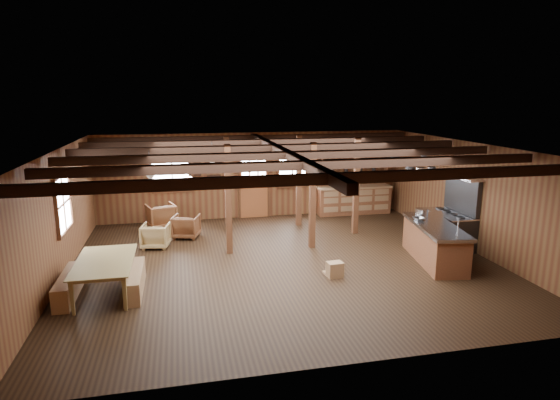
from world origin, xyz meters
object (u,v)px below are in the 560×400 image
Objects in this scene: commercial_range at (451,223)px; armchair_b at (186,226)px; armchair_a at (161,216)px; armchair_c at (156,236)px; kitchen_island at (435,243)px; dining_table at (108,277)px.

commercial_range is 2.67× the size of armchair_b.
armchair_c is (-0.09, -1.90, -0.05)m from armchair_a.
armchair_c is at bearing 168.88° from kitchen_island.
commercial_range reaches higher than armchair_a.
armchair_a is at bearing -41.69° from armchair_b.
armchair_c is (-6.67, 2.55, -0.16)m from kitchen_island.
kitchen_island reaches higher than dining_table.
armchair_a is (0.92, 4.74, 0.02)m from dining_table.
commercial_range is 8.65m from dining_table.
kitchen_island is 3.18× the size of armchair_a.
armchair_a reaches higher than dining_table.
armchair_b reaches higher than armchair_c.
kitchen_island is 3.63× the size of armchair_b.
armchair_b is (1.64, 3.58, -0.03)m from dining_table.
armchair_c is (-7.72, 1.54, -0.30)m from commercial_range.
kitchen_island reaches higher than armchair_c.
armchair_b is at bearing -24.63° from dining_table.
dining_table is at bearing -171.35° from commercial_range.
armchair_a is at bearing 155.74° from commercial_range.
commercial_range is 8.37m from armchair_a.
kitchen_island is at bearing -87.78° from dining_table.
kitchen_island is 1.36× the size of commercial_range.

